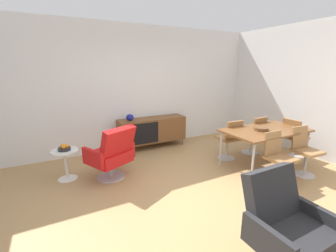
% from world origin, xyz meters
% --- Properties ---
extents(ground_plane, '(8.32, 8.32, 0.00)m').
position_xyz_m(ground_plane, '(0.00, 0.00, 0.00)').
color(ground_plane, tan).
extents(wall_back, '(6.80, 0.12, 2.80)m').
position_xyz_m(wall_back, '(0.00, 2.60, 1.40)').
color(wall_back, white).
rests_on(wall_back, ground_plane).
extents(wall_right, '(0.12, 5.60, 2.80)m').
position_xyz_m(wall_right, '(3.20, 0.00, 1.40)').
color(wall_right, white).
rests_on(wall_right, ground_plane).
extents(sideboard, '(1.60, 0.45, 0.72)m').
position_xyz_m(sideboard, '(0.34, 2.30, 0.44)').
color(sideboard, brown).
rests_on(sideboard, ground_plane).
extents(vase_cobalt, '(0.17, 0.17, 0.14)m').
position_xyz_m(vase_cobalt, '(-0.20, 2.30, 0.79)').
color(vase_cobalt, navy).
rests_on(vase_cobalt, sideboard).
extents(dining_table, '(1.60, 0.90, 0.74)m').
position_xyz_m(dining_table, '(1.79, 0.32, 0.70)').
color(dining_table, brown).
rests_on(dining_table, ground_plane).
extents(wooden_bowl_on_table, '(0.26, 0.26, 0.06)m').
position_xyz_m(wooden_bowl_on_table, '(1.67, 0.32, 0.77)').
color(wooden_bowl_on_table, brown).
rests_on(wooden_bowl_on_table, dining_table).
extents(dining_chair_front_left, '(0.40, 0.43, 0.86)m').
position_xyz_m(dining_chair_front_left, '(1.45, -0.24, 0.47)').
color(dining_chair_front_left, '#9E7042').
rests_on(dining_chair_front_left, ground_plane).
extents(dining_chair_front_right, '(0.43, 0.45, 0.86)m').
position_xyz_m(dining_chair_front_right, '(2.15, -0.24, 0.47)').
color(dining_chair_front_right, '#9E7042').
rests_on(dining_chair_front_right, ground_plane).
extents(dining_chair_far_end, '(0.44, 0.42, 0.86)m').
position_xyz_m(dining_chair_far_end, '(2.68, 0.31, 0.47)').
color(dining_chair_far_end, '#9E7042').
rests_on(dining_chair_far_end, ground_plane).
extents(dining_chair_back_right, '(0.40, 0.42, 0.86)m').
position_xyz_m(dining_chair_back_right, '(2.14, 0.88, 0.47)').
color(dining_chair_back_right, '#9E7042').
rests_on(dining_chair_back_right, ground_plane).
extents(dining_chair_back_left, '(0.42, 0.44, 0.86)m').
position_xyz_m(dining_chair_back_left, '(1.44, 0.88, 0.47)').
color(dining_chair_back_left, '#9E7042').
rests_on(dining_chair_back_left, ground_plane).
extents(lounge_chair_red, '(0.87, 0.85, 0.95)m').
position_xyz_m(lounge_chair_red, '(-0.90, 1.17, 0.47)').
color(lounge_chair_red, red).
rests_on(lounge_chair_red, ground_plane).
extents(armchair_black_shell, '(0.72, 0.66, 0.95)m').
position_xyz_m(armchair_black_shell, '(0.05, -1.37, 0.47)').
color(armchair_black_shell, '#262628').
rests_on(armchair_black_shell, ground_plane).
extents(side_table_round, '(0.44, 0.44, 0.52)m').
position_xyz_m(side_table_round, '(-1.61, 1.52, 0.32)').
color(side_table_round, white).
rests_on(side_table_round, ground_plane).
extents(fruit_bowl, '(0.20, 0.20, 0.11)m').
position_xyz_m(fruit_bowl, '(-1.61, 1.52, 0.56)').
color(fruit_bowl, '#262628').
rests_on(fruit_bowl, side_table_round).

